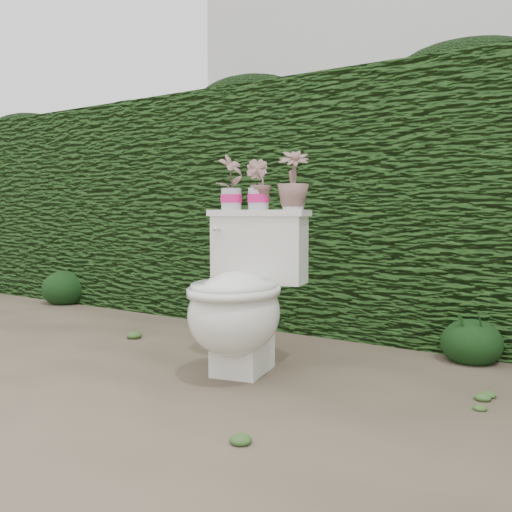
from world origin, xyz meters
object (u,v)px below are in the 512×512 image
Objects in this scene: potted_plant_left at (231,183)px; potted_plant_center at (258,186)px; toilet at (241,299)px; potted_plant_right at (293,181)px.

potted_plant_center is at bearing -63.34° from potted_plant_left.
potted_plant_center reaches higher than toilet.
potted_plant_right reaches higher than potted_plant_left.
toilet is 0.59m from potted_plant_center.
potted_plant_left is at bearing 13.44° from potted_plant_center.
potted_plant_left is 0.97× the size of potted_plant_right.
potted_plant_left is (-0.20, 0.20, 0.56)m from toilet.
potted_plant_right is at bearing -166.56° from potted_plant_center.
potted_plant_center is at bearing 162.48° from potted_plant_right.
potted_plant_center is at bearing 91.01° from toilet.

